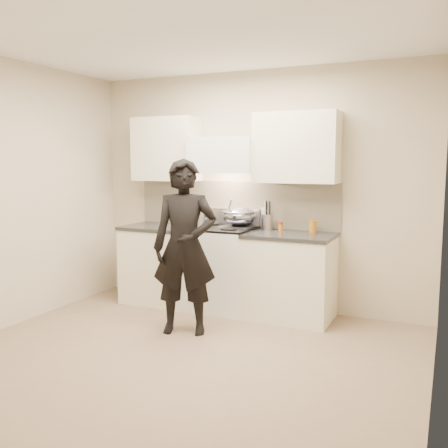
% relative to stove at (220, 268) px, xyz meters
% --- Properties ---
extents(ground_plane, '(4.00, 4.00, 0.00)m').
position_rel_stove_xyz_m(ground_plane, '(0.30, -1.42, -0.47)').
color(ground_plane, '#8B7259').
extents(room_shell, '(4.04, 3.54, 2.70)m').
position_rel_stove_xyz_m(room_shell, '(0.24, -1.05, 1.12)').
color(room_shell, '#C2B395').
rests_on(room_shell, ground).
extents(stove, '(0.76, 0.65, 0.96)m').
position_rel_stove_xyz_m(stove, '(0.00, 0.00, 0.00)').
color(stove, white).
rests_on(stove, ground).
extents(counter_right, '(0.92, 0.67, 0.92)m').
position_rel_stove_xyz_m(counter_right, '(0.83, 0.00, -0.01)').
color(counter_right, white).
rests_on(counter_right, ground).
extents(counter_left, '(0.82, 0.67, 0.92)m').
position_rel_stove_xyz_m(counter_left, '(-0.78, 0.00, -0.01)').
color(counter_left, white).
rests_on(counter_left, ground).
extents(wok, '(0.41, 0.48, 0.33)m').
position_rel_stove_xyz_m(wok, '(0.18, 0.14, 0.59)').
color(wok, '#AAACC2').
rests_on(wok, stove).
extents(stock_pot, '(0.30, 0.27, 0.14)m').
position_rel_stove_xyz_m(stock_pot, '(-0.20, -0.14, 0.56)').
color(stock_pot, '#AAACC2').
rests_on(stock_pot, stove).
extents(utensil_crock, '(0.12, 0.12, 0.32)m').
position_rel_stove_xyz_m(utensil_crock, '(0.50, 0.20, 0.54)').
color(utensil_crock, '#A9A8B1').
rests_on(utensil_crock, counter_right).
extents(spice_jar, '(0.04, 0.04, 0.10)m').
position_rel_stove_xyz_m(spice_jar, '(0.67, 0.16, 0.50)').
color(spice_jar, orange).
rests_on(spice_jar, counter_right).
extents(oil_glass, '(0.08, 0.08, 0.14)m').
position_rel_stove_xyz_m(oil_glass, '(1.03, 0.17, 0.51)').
color(oil_glass, '#A96714').
rests_on(oil_glass, counter_right).
extents(person, '(0.72, 0.59, 1.71)m').
position_rel_stove_xyz_m(person, '(0.03, -0.86, 0.38)').
color(person, black).
rests_on(person, ground).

